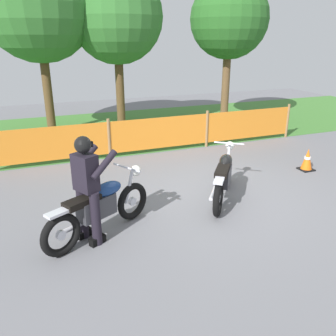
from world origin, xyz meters
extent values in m
cube|color=slate|center=(0.00, 0.00, -0.01)|extent=(24.00, 24.00, 0.02)
cube|color=#427A33|center=(0.00, 5.85, 0.01)|extent=(24.00, 5.93, 0.01)
cylinder|color=olive|center=(-1.42, 2.88, 0.53)|extent=(0.08, 0.08, 1.05)
cylinder|color=olive|center=(1.42, 2.88, 0.53)|extent=(0.08, 0.08, 1.05)
cylinder|color=olive|center=(4.26, 2.88, 0.53)|extent=(0.08, 0.08, 1.05)
cube|color=orange|center=(-2.84, 2.88, 0.54)|extent=(2.76, 0.02, 0.85)
cube|color=orange|center=(0.00, 2.88, 0.54)|extent=(2.76, 0.02, 0.85)
cube|color=orange|center=(2.84, 2.88, 0.54)|extent=(2.76, 0.02, 0.85)
cylinder|color=brown|center=(-2.63, 6.17, 1.36)|extent=(0.28, 0.28, 2.72)
sphere|color=#33702D|center=(-2.63, 6.17, 3.90)|extent=(3.36, 3.36, 3.36)
cylinder|color=brown|center=(-0.32, 5.93, 1.29)|extent=(0.28, 0.28, 2.58)
sphere|color=#33702D|center=(-0.32, 5.93, 3.61)|extent=(2.95, 2.95, 2.95)
cylinder|color=brown|center=(3.51, 5.51, 1.32)|extent=(0.28, 0.28, 2.64)
sphere|color=#286023|center=(3.51, 5.51, 3.59)|extent=(2.70, 2.70, 2.70)
torus|color=black|center=(-1.78, -0.52, 0.33)|extent=(0.63, 0.42, 0.66)
cylinder|color=silver|center=(-1.78, -0.52, 0.33)|extent=(0.16, 0.12, 0.14)
torus|color=black|center=(-3.04, -1.21, 0.33)|extent=(0.63, 0.42, 0.66)
cylinder|color=silver|center=(-3.04, -1.21, 0.33)|extent=(0.16, 0.12, 0.14)
cube|color=#38383D|center=(-2.46, -0.89, 0.52)|extent=(0.66, 0.52, 0.33)
ellipsoid|color=navy|center=(-2.25, -0.77, 0.74)|extent=(0.59, 0.48, 0.23)
cube|color=black|center=(-2.68, -1.01, 0.71)|extent=(0.62, 0.48, 0.10)
cube|color=silver|center=(-3.04, -1.21, 0.69)|extent=(0.41, 0.32, 0.04)
cylinder|color=silver|center=(-1.83, -0.55, 0.63)|extent=(0.24, 0.17, 0.59)
sphere|color=white|center=(-1.69, -0.47, 0.87)|extent=(0.25, 0.25, 0.19)
cylinder|color=silver|center=(-1.87, -0.57, 0.98)|extent=(0.33, 0.56, 0.03)
cylinder|color=silver|center=(-2.80, -0.91, 0.26)|extent=(0.53, 0.34, 0.07)
torus|color=black|center=(0.52, 0.17, 0.33)|extent=(0.48, 0.59, 0.65)
cylinder|color=silver|center=(0.52, 0.17, 0.33)|extent=(0.13, 0.15, 0.14)
torus|color=black|center=(-0.34, -0.96, 0.33)|extent=(0.48, 0.59, 0.65)
cylinder|color=silver|center=(-0.34, -0.96, 0.33)|extent=(0.13, 0.15, 0.14)
cube|color=#38383D|center=(0.06, -0.43, 0.51)|extent=(0.56, 0.63, 0.33)
ellipsoid|color=black|center=(0.20, -0.25, 0.73)|extent=(0.51, 0.57, 0.22)
cube|color=black|center=(-0.09, -0.64, 0.70)|extent=(0.52, 0.59, 0.10)
cube|color=silver|center=(-0.34, -0.96, 0.68)|extent=(0.35, 0.39, 0.04)
cylinder|color=silver|center=(0.49, 0.13, 0.62)|extent=(0.19, 0.22, 0.58)
sphere|color=white|center=(0.59, 0.25, 0.85)|extent=(0.26, 0.26, 0.18)
cylinder|color=silver|center=(0.46, 0.09, 0.97)|extent=(0.51, 0.40, 0.03)
cylinder|color=silver|center=(-0.24, -0.59, 0.26)|extent=(0.40, 0.49, 0.07)
cylinder|color=black|center=(-2.67, -0.82, 0.43)|extent=(0.20, 0.20, 0.86)
cube|color=black|center=(-2.67, -0.82, 0.06)|extent=(0.28, 0.22, 0.12)
cylinder|color=black|center=(-2.52, -1.10, 0.43)|extent=(0.20, 0.20, 0.86)
cube|color=black|center=(-2.52, -1.10, 0.06)|extent=(0.28, 0.22, 0.12)
cube|color=black|center=(-2.59, -0.96, 1.14)|extent=(0.38, 0.43, 0.56)
cylinder|color=black|center=(-2.54, -0.68, 1.26)|extent=(0.47, 0.32, 0.38)
cylinder|color=black|center=(-2.33, -1.07, 1.26)|extent=(0.47, 0.32, 0.38)
sphere|color=black|center=(-2.59, -0.96, 1.56)|extent=(0.34, 0.34, 0.25)
cube|color=black|center=(-2.50, -0.92, 1.56)|extent=(0.11, 0.17, 0.08)
cube|color=black|center=(2.77, 0.28, 0.01)|extent=(0.32, 0.32, 0.03)
cone|color=orange|center=(2.77, 0.28, 0.28)|extent=(0.26, 0.26, 0.50)
cylinder|color=white|center=(2.77, 0.28, 0.31)|extent=(0.15, 0.15, 0.06)
camera|label=1|loc=(-3.22, -5.88, 3.01)|focal=37.70mm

